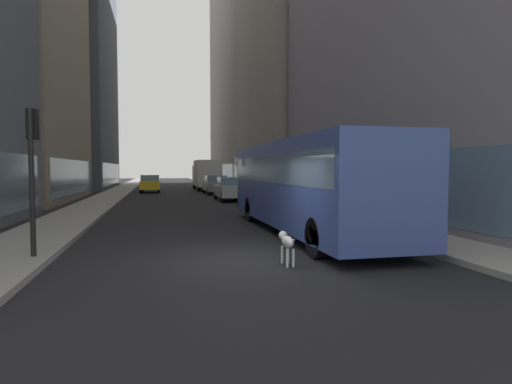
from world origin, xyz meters
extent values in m
plane|color=black|center=(0.00, 35.00, 0.00)|extent=(120.00, 120.00, 0.00)
cube|color=gray|center=(-5.70, 35.00, 0.07)|extent=(2.40, 110.00, 0.15)
cube|color=gray|center=(5.70, 35.00, 0.07)|extent=(2.40, 110.00, 0.15)
cube|color=slate|center=(-7.81, 22.43, 1.60)|extent=(0.08, 14.44, 2.40)
cube|color=#4C515B|center=(-11.90, 41.82, 13.50)|extent=(9.37, 19.22, 27.00)
cube|color=slate|center=(-7.23, 41.82, 1.60)|extent=(0.08, 17.29, 2.40)
cube|color=slate|center=(6.66, 7.11, 1.60)|extent=(0.08, 20.00, 2.40)
cube|color=slate|center=(6.05, 28.24, 1.60)|extent=(0.08, 16.12, 2.40)
cube|color=gray|center=(11.90, 49.59, 15.16)|extent=(10.92, 23.06, 30.31)
cube|color=slate|center=(6.46, 49.59, 1.60)|extent=(0.08, 20.76, 2.40)
cube|color=#33478C|center=(2.80, 3.81, 1.67)|extent=(2.55, 11.50, 2.75)
cube|color=slate|center=(2.80, 3.81, 2.17)|extent=(2.57, 11.04, 0.90)
cube|color=black|center=(2.80, 9.51, 0.55)|extent=(2.55, 0.16, 0.44)
cylinder|color=black|center=(1.67, 7.36, 0.50)|extent=(0.30, 1.00, 1.00)
cylinder|color=black|center=(3.92, 7.36, 0.50)|extent=(0.30, 1.00, 1.00)
cylinder|color=black|center=(1.67, -0.34, 0.50)|extent=(0.30, 1.00, 1.00)
cylinder|color=black|center=(3.92, -0.34, 0.50)|extent=(0.30, 1.00, 1.00)
cube|color=silver|center=(1.34, 8.96, 2.50)|extent=(0.08, 0.24, 0.40)
cube|color=slate|center=(2.80, 27.23, 0.70)|extent=(1.87, 4.69, 0.75)
cube|color=slate|center=(2.80, 26.99, 1.35)|extent=(1.72, 2.11, 0.55)
cylinder|color=black|center=(1.98, 29.16, 0.32)|extent=(0.22, 0.64, 0.64)
cylinder|color=black|center=(3.62, 29.16, 0.32)|extent=(0.22, 0.64, 0.64)
cylinder|color=black|center=(1.98, 25.30, 0.32)|extent=(0.22, 0.64, 0.64)
cylinder|color=black|center=(3.62, 25.30, 0.32)|extent=(0.22, 0.64, 0.64)
cube|color=yellow|center=(-2.80, 31.38, 0.70)|extent=(1.79, 4.26, 0.75)
cube|color=slate|center=(-2.80, 31.16, 1.35)|extent=(1.64, 1.92, 0.55)
cylinder|color=black|center=(-3.58, 33.09, 0.32)|extent=(0.22, 0.64, 0.64)
cylinder|color=black|center=(-2.02, 33.09, 0.32)|extent=(0.22, 0.64, 0.64)
cylinder|color=black|center=(-3.58, 29.67, 0.32)|extent=(0.22, 0.64, 0.64)
cylinder|color=black|center=(-2.02, 29.67, 0.32)|extent=(0.22, 0.64, 0.64)
cube|color=#B7BABF|center=(2.80, 19.07, 0.70)|extent=(1.86, 4.37, 0.75)
cube|color=slate|center=(2.80, 18.85, 1.35)|extent=(1.71, 1.97, 0.55)
cylinder|color=black|center=(1.98, 20.84, 0.32)|extent=(0.22, 0.64, 0.64)
cylinder|color=black|center=(3.62, 20.84, 0.32)|extent=(0.22, 0.64, 0.64)
cylinder|color=black|center=(1.98, 17.30, 0.32)|extent=(0.22, 0.64, 0.64)
cylinder|color=black|center=(3.62, 17.30, 0.32)|extent=(0.22, 0.64, 0.64)
cube|color=silver|center=(2.80, 37.31, 1.50)|extent=(2.30, 2.00, 2.10)
cube|color=silver|center=(2.80, 33.56, 1.75)|extent=(2.30, 5.50, 2.60)
cylinder|color=black|center=(1.79, 37.31, 0.45)|extent=(0.28, 0.90, 0.90)
cylinder|color=black|center=(3.81, 37.31, 0.45)|extent=(0.28, 0.90, 0.90)
cylinder|color=black|center=(1.79, 31.81, 0.45)|extent=(0.28, 0.90, 0.90)
cylinder|color=black|center=(3.81, 31.81, 0.45)|extent=(0.28, 0.90, 0.90)
ellipsoid|color=white|center=(0.76, -0.90, 0.53)|extent=(0.22, 0.60, 0.26)
sphere|color=white|center=(0.76, -0.52, 0.62)|extent=(0.20, 0.20, 0.20)
sphere|color=black|center=(0.70, -0.50, 0.64)|extent=(0.07, 0.07, 0.07)
sphere|color=black|center=(0.82, -0.50, 0.64)|extent=(0.07, 0.07, 0.07)
cylinder|color=white|center=(0.76, -1.30, 0.58)|extent=(0.03, 0.16, 0.19)
cylinder|color=white|center=(0.69, -0.69, 0.20)|extent=(0.06, 0.06, 0.40)
cylinder|color=white|center=(0.83, -0.69, 0.20)|extent=(0.06, 0.06, 0.40)
cylinder|color=white|center=(0.69, -1.11, 0.20)|extent=(0.06, 0.06, 0.40)
cylinder|color=white|center=(0.83, -1.11, 0.20)|extent=(0.06, 0.06, 0.40)
sphere|color=black|center=(0.81, -0.80, 0.57)|extent=(0.04, 0.04, 0.04)
sphere|color=black|center=(0.70, -0.98, 0.55)|extent=(0.04, 0.04, 0.04)
sphere|color=black|center=(0.78, -1.08, 0.59)|extent=(0.04, 0.04, 0.04)
cylinder|color=#1E1E2D|center=(5.17, 6.32, 0.57)|extent=(0.28, 0.28, 0.85)
cylinder|color=#B2A58C|center=(5.17, 6.32, 1.31)|extent=(0.34, 0.34, 0.62)
sphere|color=tan|center=(5.17, 6.32, 1.73)|extent=(0.22, 0.22, 0.22)
cube|color=#59331E|center=(5.39, 6.32, 1.05)|extent=(0.12, 0.24, 0.20)
cylinder|color=#1E1E2D|center=(5.30, 1.11, 0.57)|extent=(0.28, 0.28, 0.85)
cylinder|color=maroon|center=(5.30, 1.11, 1.31)|extent=(0.34, 0.34, 0.62)
sphere|color=tan|center=(5.30, 1.11, 1.73)|extent=(0.22, 0.22, 0.22)
cylinder|color=black|center=(-4.90, 0.67, 1.85)|extent=(0.12, 0.12, 3.40)
cube|color=black|center=(-4.90, 0.85, 3.20)|extent=(0.24, 0.20, 0.70)
sphere|color=red|center=(-4.90, 0.96, 3.42)|extent=(0.11, 0.11, 0.11)
sphere|color=orange|center=(-4.90, 0.96, 3.20)|extent=(0.11, 0.11, 0.11)
sphere|color=green|center=(-4.90, 0.96, 2.98)|extent=(0.11, 0.11, 0.11)
camera|label=1|loc=(-2.07, -10.13, 2.16)|focal=30.30mm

